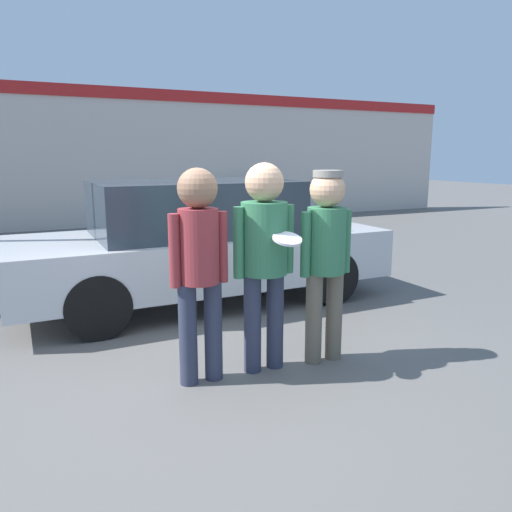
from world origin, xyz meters
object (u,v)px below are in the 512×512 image
at_px(person_right, 326,249).
at_px(parked_car_near, 201,243).
at_px(person_middle_with_frisbee, 264,247).
at_px(shrub, 239,204).
at_px(person_left, 199,258).

xyz_separation_m(person_right, parked_car_near, (-0.36, 2.28, -0.27)).
xyz_separation_m(person_middle_with_frisbee, person_right, (0.58, -0.07, -0.05)).
distance_m(parked_car_near, shrub, 8.00).
distance_m(person_left, parked_car_near, 2.36).
bearing_deg(person_middle_with_frisbee, person_right, -6.55).
height_order(person_left, person_middle_with_frisbee, person_middle_with_frisbee).
distance_m(person_right, shrub, 9.96).
height_order(person_right, parked_car_near, person_right).
xyz_separation_m(person_left, person_right, (1.16, -0.08, -0.01)).
bearing_deg(parked_car_near, person_left, -109.80).
relative_size(person_middle_with_frisbee, parked_car_near, 0.39).
height_order(person_left, shrub, person_left).
distance_m(person_left, person_middle_with_frisbee, 0.58).
distance_m(person_left, person_right, 1.16).
bearing_deg(person_right, person_middle_with_frisbee, 173.45).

